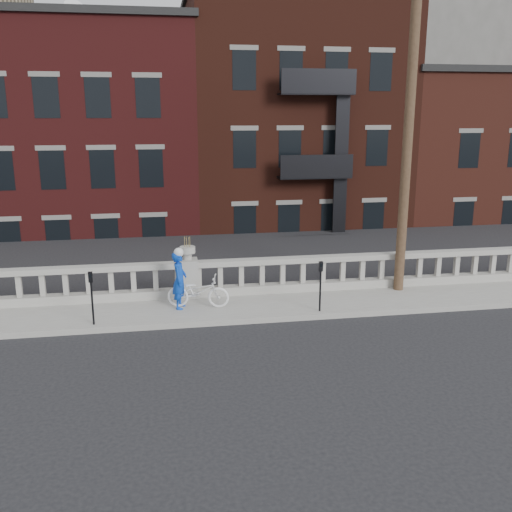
# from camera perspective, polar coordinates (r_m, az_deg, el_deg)

# --- Properties ---
(ground) EXTENTS (120.00, 120.00, 0.00)m
(ground) POSITION_cam_1_polar(r_m,az_deg,el_deg) (12.84, -5.72, -10.19)
(ground) COLOR black
(ground) RESTS_ON ground
(sidewalk) EXTENTS (32.00, 2.20, 0.15)m
(sidewalk) POSITION_cam_1_polar(r_m,az_deg,el_deg) (15.59, -6.53, -5.40)
(sidewalk) COLOR gray
(sidewalk) RESTS_ON ground
(balustrade) EXTENTS (28.00, 0.34, 1.03)m
(balustrade) POSITION_cam_1_polar(r_m,az_deg,el_deg) (16.32, -6.79, -2.42)
(balustrade) COLOR gray
(balustrade) RESTS_ON sidewalk
(planter_pedestal) EXTENTS (0.55, 0.55, 1.76)m
(planter_pedestal) POSITION_cam_1_polar(r_m,az_deg,el_deg) (16.27, -6.81, -1.78)
(planter_pedestal) COLOR gray
(planter_pedestal) RESTS_ON sidewalk
(lower_level) EXTENTS (80.00, 44.00, 20.80)m
(lower_level) POSITION_cam_1_polar(r_m,az_deg,el_deg) (34.84, -7.70, 9.77)
(lower_level) COLOR #605E59
(lower_level) RESTS_ON ground
(utility_pole) EXTENTS (1.60, 0.28, 10.00)m
(utility_pole) POSITION_cam_1_polar(r_m,az_deg,el_deg) (16.77, 15.09, 13.58)
(utility_pole) COLOR #422D1E
(utility_pole) RESTS_ON sidewalk
(parking_meter_c) EXTENTS (0.10, 0.09, 1.36)m
(parking_meter_c) POSITION_cam_1_polar(r_m,az_deg,el_deg) (14.58, -16.12, -3.48)
(parking_meter_c) COLOR black
(parking_meter_c) RESTS_ON sidewalk
(parking_meter_d) EXTENTS (0.10, 0.09, 1.36)m
(parking_meter_d) POSITION_cam_1_polar(r_m,az_deg,el_deg) (15.05, 6.47, -2.45)
(parking_meter_d) COLOR black
(parking_meter_d) RESTS_ON sidewalk
(bicycle) EXTENTS (1.76, 0.94, 0.88)m
(bicycle) POSITION_cam_1_polar(r_m,az_deg,el_deg) (15.46, -5.80, -3.54)
(bicycle) COLOR white
(bicycle) RESTS_ON sidewalk
(cyclist) EXTENTS (0.49, 0.64, 1.56)m
(cyclist) POSITION_cam_1_polar(r_m,az_deg,el_deg) (15.35, -7.65, -2.41)
(cyclist) COLOR #0C3BB5
(cyclist) RESTS_ON sidewalk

